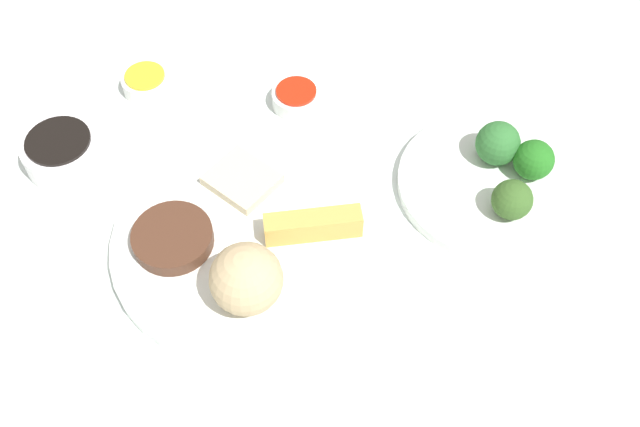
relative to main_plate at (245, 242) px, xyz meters
The scene contains 16 objects.
tabletop 0.05m from the main_plate, 57.75° to the left, with size 2.20×2.20×0.02m, color white.
main_plate is the anchor object (origin of this frame).
rice_scoop 0.09m from the main_plate, 69.07° to the left, with size 0.08×0.08×0.08m, color tan.
spring_roll 0.08m from the main_plate, 159.07° to the left, with size 0.11×0.02×0.03m, color gold.
crab_rangoon_wonton 0.08m from the main_plate, 110.93° to the right, with size 0.07×0.07×0.01m, color beige.
stir_fry_heap 0.08m from the main_plate, 20.93° to the right, with size 0.09×0.09×0.02m, color #4F2E1F.
broccoli_plate 0.30m from the main_plate, behind, with size 0.22×0.22×0.01m, color white.
broccoli_floret_0 0.31m from the main_plate, 161.54° to the left, with size 0.05×0.05×0.05m, color #396126.
broccoli_floret_1 0.32m from the main_plate, behind, with size 0.05×0.05×0.05m, color #317233.
broccoli_floret_2 0.35m from the main_plate, behind, with size 0.05×0.05×0.05m, color #24721F.
soy_sauce_bowl 0.26m from the main_plate, 53.51° to the right, with size 0.09×0.09×0.04m, color white.
soy_sauce_bowl_liquid 0.26m from the main_plate, 53.51° to the right, with size 0.08×0.08×0.00m, color black.
sauce_ramekin_hot_mustard 0.29m from the main_plate, 84.50° to the right, with size 0.06×0.06×0.02m, color white.
sauce_ramekin_hot_mustard_liquid 0.29m from the main_plate, 84.50° to the right, with size 0.05×0.05×0.00m, color yellow.
sauce_ramekin_sweet_and_sour 0.23m from the main_plate, 129.41° to the right, with size 0.06×0.06×0.02m, color white.
sauce_ramekin_sweet_and_sour_liquid 0.23m from the main_plate, 129.41° to the right, with size 0.05×0.05×0.00m, color red.
Camera 1 is at (0.09, 0.41, 0.71)m, focal length 40.90 mm.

